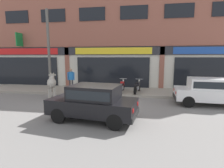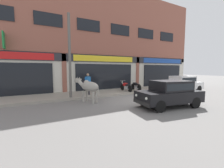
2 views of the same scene
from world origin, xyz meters
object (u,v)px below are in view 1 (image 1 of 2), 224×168
car_1 (209,90)px  utility_pole (49,52)px  motorcycle_1 (137,87)px  car_0 (94,101)px  motorcycle_0 (122,86)px  pedestrian (71,77)px  cow (52,83)px

car_1 → utility_pole: size_ratio=0.67×
utility_pole → motorcycle_1: bearing=5.5°
utility_pole → car_0: bearing=-46.5°
car_1 → motorcycle_0: bearing=157.3°
car_0 → pedestrian: pedestrian is taller
car_0 → car_1: size_ratio=1.02×
cow → motorcycle_1: (5.20, 1.91, -0.45)m
car_0 → utility_pole: size_ratio=0.68×
cow → motorcycle_0: size_ratio=1.10×
cow → pedestrian: (0.57, 1.70, 0.15)m
cow → car_1: (9.02, -0.07, -0.19)m
cow → motorcycle_1: 5.56m
cow → pedestrian: size_ratio=1.25×
car_0 → pedestrian: 5.75m
car_1 → pedestrian: 8.64m
car_0 → utility_pole: utility_pole is taller
car_1 → motorcycle_0: car_1 is taller
car_1 → utility_pole: 10.15m
car_1 → motorcycle_1: bearing=152.6°
utility_pole → motorcycle_0: bearing=7.2°
motorcycle_0 → utility_pole: (-4.96, -0.63, 2.39)m
cow → motorcycle_1: bearing=20.2°
pedestrian → utility_pole: size_ratio=0.29×
car_0 → utility_pole: (-4.32, 4.56, 2.13)m
motorcycle_0 → car_1: bearing=-22.7°
cow → pedestrian: pedestrian is taller
motorcycle_1 → utility_pole: size_ratio=0.32×
cow → utility_pole: bearing=121.0°
car_0 → motorcycle_1: (1.68, 5.14, -0.26)m
pedestrian → utility_pole: 2.28m
motorcycle_1 → pedestrian: 4.68m
pedestrian → car_1: bearing=-11.8°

